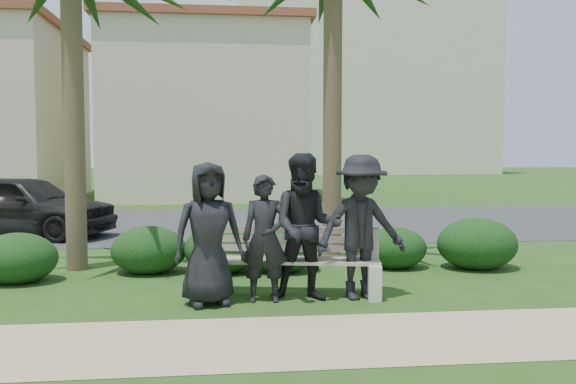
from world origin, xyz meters
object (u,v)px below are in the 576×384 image
at_px(park_bench, 286,266).
at_px(man_c, 306,227).
at_px(man_a, 208,234).
at_px(car_a, 23,205).
at_px(man_b, 265,238).
at_px(man_d, 361,227).

height_order(park_bench, man_c, man_c).
relative_size(man_a, car_a, 0.42).
xyz_separation_m(man_b, car_a, (-5.03, 6.19, -0.09)).
bearing_deg(man_c, park_bench, 134.20).
bearing_deg(man_b, park_bench, 50.05).
relative_size(man_b, car_a, 0.38).
bearing_deg(man_b, man_a, -169.12).
relative_size(man_b, man_c, 0.86).
bearing_deg(man_d, man_a, 171.65).
relative_size(park_bench, man_c, 1.36).
distance_m(man_a, man_d, 1.90).
relative_size(man_b, man_d, 0.86).
relative_size(man_c, car_a, 0.45).
height_order(man_a, car_a, man_a).
relative_size(park_bench, man_b, 1.59).
bearing_deg(park_bench, man_a, -148.75).
distance_m(park_bench, man_c, 0.66).
bearing_deg(man_a, man_b, -8.15).
relative_size(park_bench, car_a, 0.61).
distance_m(man_a, car_a, 7.63).
distance_m(man_c, man_d, 0.70).
xyz_separation_m(man_b, man_d, (1.21, 0.01, 0.12)).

